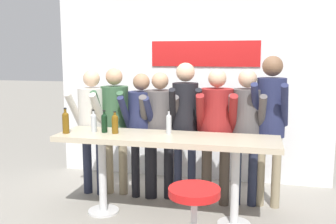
{
  "coord_description": "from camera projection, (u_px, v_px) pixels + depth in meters",
  "views": [
    {
      "loc": [
        0.94,
        -3.89,
        1.83
      ],
      "look_at": [
        0.0,
        0.1,
        1.2
      ],
      "focal_mm": 40.0,
      "sensor_mm": 36.0,
      "label": 1
    }
  ],
  "objects": [
    {
      "name": "ground_plane",
      "position": [
        166.0,
        218.0,
        4.23
      ],
      "size": [
        40.0,
        40.0,
        0.0
      ],
      "primitive_type": "plane",
      "color": "gray"
    },
    {
      "name": "back_wall",
      "position": [
        190.0,
        87.0,
        5.48
      ],
      "size": [
        4.05,
        0.12,
        2.72
      ],
      "color": "white",
      "rests_on": "ground_plane"
    },
    {
      "name": "tasting_table",
      "position": [
        166.0,
        148.0,
        4.11
      ],
      "size": [
        2.45,
        0.64,
        0.95
      ],
      "color": "beige",
      "rests_on": "ground_plane"
    },
    {
      "name": "bar_stool",
      "position": [
        194.0,
        212.0,
        3.3
      ],
      "size": [
        0.48,
        0.48,
        0.68
      ],
      "color": "silver",
      "rests_on": "ground_plane"
    },
    {
      "name": "person_far_left",
      "position": [
        92.0,
        119.0,
        4.83
      ],
      "size": [
        0.45,
        0.55,
        1.64
      ],
      "rotation": [
        0.0,
        0.0,
        -0.07
      ],
      "color": "#23283D",
      "rests_on": "ground_plane"
    },
    {
      "name": "person_left",
      "position": [
        115.0,
        117.0,
        4.84
      ],
      "size": [
        0.44,
        0.54,
        1.66
      ],
      "rotation": [
        0.0,
        0.0,
        0.06
      ],
      "color": "gray",
      "rests_on": "ground_plane"
    },
    {
      "name": "person_center_left",
      "position": [
        141.0,
        122.0,
        4.7
      ],
      "size": [
        0.42,
        0.51,
        1.6
      ],
      "rotation": [
        0.0,
        0.0,
        -0.05
      ],
      "color": "black",
      "rests_on": "ground_plane"
    },
    {
      "name": "person_center",
      "position": [
        160.0,
        122.0,
        4.68
      ],
      "size": [
        0.53,
        0.61,
        1.62
      ],
      "rotation": [
        0.0,
        0.0,
        0.19
      ],
      "color": "black",
      "rests_on": "ground_plane"
    },
    {
      "name": "person_center_right",
      "position": [
        185.0,
        116.0,
        4.55
      ],
      "size": [
        0.44,
        0.56,
        1.74
      ],
      "rotation": [
        0.0,
        0.0,
        0.18
      ],
      "color": "#23283D",
      "rests_on": "ground_plane"
    },
    {
      "name": "person_right",
      "position": [
        216.0,
        123.0,
        4.47
      ],
      "size": [
        0.5,
        0.58,
        1.67
      ],
      "rotation": [
        0.0,
        0.0,
        0.1
      ],
      "color": "#473D33",
      "rests_on": "ground_plane"
    },
    {
      "name": "person_far_right",
      "position": [
        246.0,
        123.0,
        4.45
      ],
      "size": [
        0.44,
        0.54,
        1.66
      ],
      "rotation": [
        0.0,
        0.0,
        0.05
      ],
      "color": "#23283D",
      "rests_on": "ground_plane"
    },
    {
      "name": "person_rightmost",
      "position": [
        271.0,
        114.0,
        4.39
      ],
      "size": [
        0.44,
        0.58,
        1.82
      ],
      "rotation": [
        0.0,
        0.0,
        -0.12
      ],
      "color": "gray",
      "rests_on": "ground_plane"
    },
    {
      "name": "wine_bottle_0",
      "position": [
        66.0,
        122.0,
        4.2
      ],
      "size": [
        0.08,
        0.08,
        0.29
      ],
      "color": "brown",
      "rests_on": "tasting_table"
    },
    {
      "name": "wine_bottle_1",
      "position": [
        94.0,
        122.0,
        4.28
      ],
      "size": [
        0.06,
        0.06,
        0.26
      ],
      "color": "#B7BCC1",
      "rests_on": "tasting_table"
    },
    {
      "name": "wine_bottle_2",
      "position": [
        169.0,
        123.0,
        4.2
      ],
      "size": [
        0.06,
        0.06,
        0.27
      ],
      "color": "#B7BCC1",
      "rests_on": "tasting_table"
    },
    {
      "name": "wine_bottle_3",
      "position": [
        115.0,
        123.0,
        4.2
      ],
      "size": [
        0.07,
        0.07,
        0.25
      ],
      "color": "brown",
      "rests_on": "tasting_table"
    },
    {
      "name": "wine_bottle_4",
      "position": [
        104.0,
        122.0,
        4.25
      ],
      "size": [
        0.07,
        0.07,
        0.26
      ],
      "color": "black",
      "rests_on": "tasting_table"
    }
  ]
}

